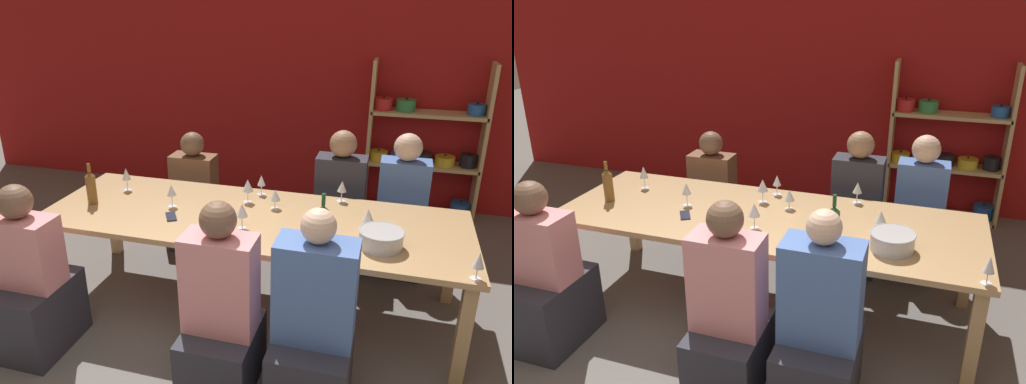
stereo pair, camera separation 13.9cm
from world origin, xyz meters
TOP-DOWN VIEW (x-y plane):
  - wall_back_red at (0.00, 3.83)m, footprint 8.80×0.06m
  - shelf_unit at (1.16, 3.63)m, footprint 1.16×0.30m
  - dining_table at (-0.07, 1.49)m, footprint 3.05×1.07m
  - mixing_bowl at (0.84, 1.26)m, footprint 0.29×0.29m
  - wine_bottle_green at (-1.31, 1.38)m, footprint 0.07×0.07m
  - wine_bottle_dark at (0.47, 1.23)m, footprint 0.08×0.08m
  - wine_glass_red_a at (0.51, 1.94)m, footprint 0.07×0.07m
  - wine_glass_empty_a at (0.74, 1.47)m, footprint 0.08×0.08m
  - wine_glass_white_a at (-0.70, 1.49)m, footprint 0.07×0.07m
  - wine_glass_empty_b at (-0.08, 1.28)m, footprint 0.08×0.08m
  - wine_glass_white_b at (-1.20, 1.70)m, footprint 0.07×0.07m
  - wine_glass_empty_c at (-0.18, 1.73)m, footprint 0.08×0.08m
  - wine_glass_white_c at (0.05, 1.67)m, footprint 0.08×0.08m
  - wine_glass_white_d at (-0.12, 1.91)m, footprint 0.07×0.07m
  - wine_glass_white_e at (1.38, 1.02)m, footprint 0.06×0.06m
  - cell_phone at (-0.63, 1.31)m, footprint 0.14×0.16m
  - person_near_a at (-0.01, 0.63)m, footprint 0.42×0.53m
  - person_far_a at (0.46, 2.33)m, footprint 0.42×0.52m
  - person_near_b at (0.53, 0.65)m, footprint 0.44×0.55m
  - person_far_b at (-0.88, 2.34)m, footprint 0.41×0.51m
  - person_near_c at (-1.34, 0.63)m, footprint 0.44×0.55m
  - person_far_c at (0.97, 2.38)m, footprint 0.40×0.51m

SIDE VIEW (x-z plane):
  - person_far_b at x=-0.88m, z-range -0.15..0.94m
  - person_near_c at x=-1.34m, z-range -0.16..1.01m
  - person_near_a at x=-0.01m, z-range -0.16..1.05m
  - person_near_b at x=0.53m, z-range -0.17..1.06m
  - person_far_a at x=0.46m, z-range -0.16..1.05m
  - person_far_c at x=0.97m, z-range -0.16..1.05m
  - shelf_unit at x=1.16m, z-range -0.15..1.48m
  - dining_table at x=-0.07m, z-range 0.31..1.05m
  - cell_phone at x=-0.63m, z-range 0.75..0.76m
  - mixing_bowl at x=0.84m, z-range 0.75..0.87m
  - wine_glass_white_c at x=0.05m, z-range 0.78..0.93m
  - wine_glass_white_d at x=-0.12m, z-range 0.78..0.94m
  - wine_glass_white_e at x=1.38m, z-range 0.78..0.95m
  - wine_glass_empty_a at x=0.74m, z-range 0.78..0.94m
  - wine_glass_red_a at x=0.51m, z-range 0.78..0.95m
  - wine_glass_white_a at x=-0.70m, z-range 0.79..0.96m
  - wine_bottle_green at x=-1.31m, z-range 0.72..1.04m
  - wine_glass_white_b at x=-1.20m, z-range 0.78..0.97m
  - wine_bottle_dark at x=0.47m, z-range 0.71..1.05m
  - wine_glass_empty_c at x=-0.18m, z-range 0.79..0.97m
  - wine_glass_empty_b at x=-0.08m, z-range 0.79..0.97m
  - wall_back_red at x=0.00m, z-range 0.00..2.70m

